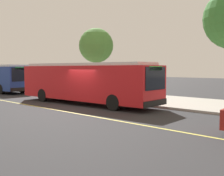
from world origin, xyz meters
TOP-DOWN VIEW (x-y plane):
  - ground_plane at (0.00, 0.00)m, footprint 120.00×120.00m
  - sidewalk_curb at (0.00, 6.00)m, footprint 44.00×6.40m
  - lane_stripe_center at (0.00, -2.20)m, footprint 36.00×0.14m
  - transit_bus_main at (-1.02, 1.01)m, footprint 11.88×3.22m
  - bus_shelter at (-2.60, 6.03)m, footprint 2.90×1.60m
  - waiting_bench at (-2.19, 5.88)m, footprint 1.60×0.48m
  - route_sign_post at (0.03, 3.48)m, footprint 0.44×0.08m
  - street_tree_upstreet at (-6.57, 7.29)m, footprint 3.50×3.50m

SIDE VIEW (x-z plane):
  - ground_plane at x=0.00m, z-range 0.00..0.00m
  - lane_stripe_center at x=0.00m, z-range 0.00..0.01m
  - sidewalk_curb at x=0.00m, z-range 0.00..0.15m
  - waiting_bench at x=-2.19m, z-range 0.16..1.11m
  - transit_bus_main at x=-1.02m, z-range 0.14..3.09m
  - bus_shelter at x=-2.60m, z-range 0.68..3.16m
  - route_sign_post at x=0.03m, z-range 0.56..3.36m
  - street_tree_upstreet at x=-6.57m, z-range 1.62..8.12m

